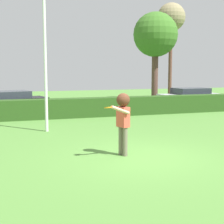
# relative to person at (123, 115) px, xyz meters

# --- Properties ---
(ground_plane) EXTENTS (60.00, 60.00, 0.00)m
(ground_plane) POSITION_rel_person_xyz_m (0.39, -0.35, -1.20)
(ground_plane) COLOR #518437
(person) EXTENTS (0.70, 0.71, 1.81)m
(person) POSITION_rel_person_xyz_m (0.00, 0.00, 0.00)
(person) COLOR #706854
(person) RESTS_ON ground
(frisbee) EXTENTS (0.23, 0.23, 0.07)m
(frisbee) POSITION_rel_person_xyz_m (-0.55, -0.34, 0.25)
(frisbee) COLOR orange
(lamppost) EXTENTS (0.24, 0.24, 6.45)m
(lamppost) POSITION_rel_person_xyz_m (-1.56, 4.55, 2.35)
(lamppost) COLOR silver
(lamppost) RESTS_ON ground
(hedge_row) EXTENTS (27.52, 0.90, 0.99)m
(hedge_row) POSITION_rel_person_xyz_m (0.39, 8.16, -0.71)
(hedge_row) COLOR #284A19
(hedge_row) RESTS_ON ground
(parked_car_black) EXTENTS (4.47, 2.60, 1.25)m
(parked_car_black) POSITION_rel_person_xyz_m (-2.78, 11.05, -0.51)
(parked_car_black) COLOR black
(parked_car_black) RESTS_ON ground
(parked_car_silver) EXTENTS (4.27, 1.95, 1.25)m
(parked_car_silver) POSITION_rel_person_xyz_m (8.72, 10.61, -0.51)
(parked_car_silver) COLOR #B7B7BC
(parked_car_silver) RESTS_ON ground
(oak_tree) EXTENTS (3.03, 3.03, 6.33)m
(oak_tree) POSITION_rel_person_xyz_m (6.94, 12.36, 3.54)
(oak_tree) COLOR brown
(oak_tree) RESTS_ON ground
(maple_tree) EXTENTS (2.21, 2.21, 7.64)m
(maple_tree) POSITION_rel_person_xyz_m (9.79, 15.49, 5.19)
(maple_tree) COLOR brown
(maple_tree) RESTS_ON ground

